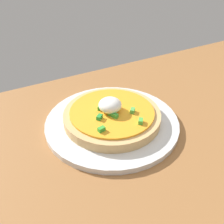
# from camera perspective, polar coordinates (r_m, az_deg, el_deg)

# --- Properties ---
(dining_table) EXTENTS (1.17, 0.71, 0.03)m
(dining_table) POSITION_cam_1_polar(r_m,az_deg,el_deg) (0.49, 12.32, -9.25)
(dining_table) COLOR #976235
(dining_table) RESTS_ON ground
(plate) EXTENTS (0.27, 0.27, 0.01)m
(plate) POSITION_cam_1_polar(r_m,az_deg,el_deg) (0.52, -0.00, -2.33)
(plate) COLOR silver
(plate) RESTS_ON dining_table
(pizza) EXTENTS (0.19, 0.19, 0.05)m
(pizza) POSITION_cam_1_polar(r_m,az_deg,el_deg) (0.51, -0.02, -0.66)
(pizza) COLOR tan
(pizza) RESTS_ON plate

